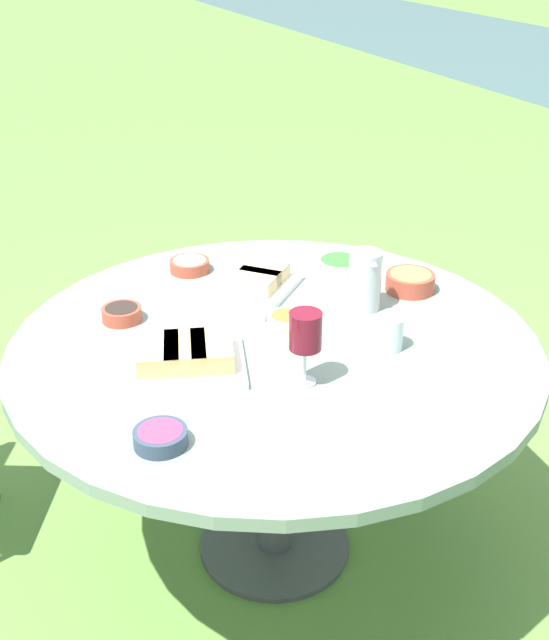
# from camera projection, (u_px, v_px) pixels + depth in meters

# --- Properties ---
(ground_plane) EXTENTS (40.00, 40.00, 0.00)m
(ground_plane) POSITION_uv_depth(u_px,v_px,m) (274.00, 546.00, 2.59)
(ground_plane) COLOR #668E42
(dining_table) EXTENTS (1.48, 1.48, 0.77)m
(dining_table) POSITION_uv_depth(u_px,v_px,m) (274.00, 366.00, 2.28)
(dining_table) COLOR #4C4C51
(dining_table) RESTS_ON ground_plane
(water_pitcher) EXTENTS (0.10, 0.10, 0.18)m
(water_pitcher) POSITION_uv_depth(u_px,v_px,m) (365.00, 280.00, 2.36)
(water_pitcher) COLOR silver
(water_pitcher) RESTS_ON dining_table
(wine_glass) EXTENTS (0.08, 0.08, 0.20)m
(wine_glass) POSITION_uv_depth(u_px,v_px,m) (305.00, 333.00, 1.97)
(wine_glass) COLOR silver
(wine_glass) RESTS_ON dining_table
(platter_bread_main) EXTENTS (0.34, 0.37, 0.07)m
(platter_bread_main) POSITION_uv_depth(u_px,v_px,m) (185.00, 357.00, 2.08)
(platter_bread_main) COLOR white
(platter_bread_main) RESTS_ON dining_table
(platter_charcuterie) EXTENTS (0.37, 0.37, 0.07)m
(platter_charcuterie) POSITION_uv_depth(u_px,v_px,m) (258.00, 284.00, 2.49)
(platter_charcuterie) COLOR white
(platter_charcuterie) RESTS_ON dining_table
(bowl_fries) EXTENTS (0.15, 0.15, 0.06)m
(bowl_fries) POSITION_uv_depth(u_px,v_px,m) (410.00, 281.00, 2.50)
(bowl_fries) COLOR #B74733
(bowl_fries) RESTS_ON dining_table
(bowl_salad) EXTENTS (0.16, 0.16, 0.04)m
(bowl_salad) POSITION_uv_depth(u_px,v_px,m) (340.00, 265.00, 2.63)
(bowl_salad) COLOR silver
(bowl_salad) RESTS_ON dining_table
(bowl_olives) EXTENTS (0.12, 0.12, 0.04)m
(bowl_olives) POSITION_uv_depth(u_px,v_px,m) (122.00, 313.00, 2.32)
(bowl_olives) COLOR #B74733
(bowl_olives) RESTS_ON dining_table
(bowl_dip_red) EXTENTS (0.12, 0.12, 0.04)m
(bowl_dip_red) POSITION_uv_depth(u_px,v_px,m) (161.00, 437.00, 1.79)
(bowl_dip_red) COLOR #334256
(bowl_dip_red) RESTS_ON dining_table
(bowl_dip_cream) EXTENTS (0.13, 0.13, 0.04)m
(bowl_dip_cream) POSITION_uv_depth(u_px,v_px,m) (190.00, 265.00, 2.64)
(bowl_dip_cream) COLOR #B74733
(bowl_dip_cream) RESTS_ON dining_table
(bowl_roasted_veg) EXTENTS (0.11, 0.11, 0.05)m
(bowl_roasted_veg) POSITION_uv_depth(u_px,v_px,m) (286.00, 322.00, 2.27)
(bowl_roasted_veg) COLOR white
(bowl_roasted_veg) RESTS_ON dining_table
(cup_water_near) EXTENTS (0.08, 0.08, 0.09)m
(cup_water_near) POSITION_uv_depth(u_px,v_px,m) (389.00, 332.00, 2.17)
(cup_water_near) COLOR silver
(cup_water_near) RESTS_ON dining_table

